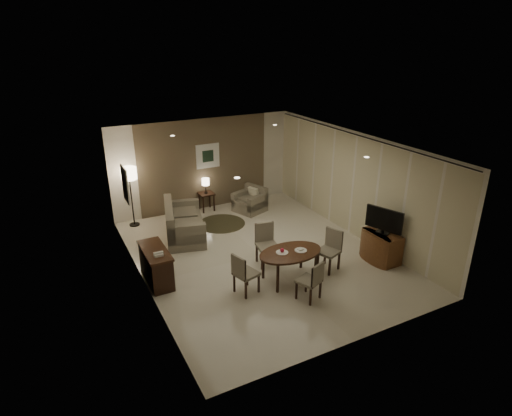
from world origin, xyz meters
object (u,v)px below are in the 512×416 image
chair_left (246,273)px  side_table (207,202)px  chair_right (328,251)px  armchair (250,200)px  tv_cabinet (381,246)px  floor_lamp (131,197)px  dining_table (290,266)px  console_desk (156,266)px  chair_near (309,280)px  sofa (184,221)px  chair_far (267,246)px

chair_left → side_table: 4.59m
chair_right → armchair: size_ratio=1.14×
tv_cabinet → floor_lamp: 6.61m
armchair → floor_lamp: size_ratio=0.49×
dining_table → chair_right: size_ratio=1.53×
armchair → dining_table: bearing=-34.6°
side_table → console_desk: bearing=-126.6°
side_table → chair_near: bearing=-89.0°
sofa → armchair: bearing=-57.2°
floor_lamp → chair_left: bearing=-73.7°
chair_far → chair_right: 1.36m
floor_lamp → dining_table: bearing=-62.1°
chair_near → dining_table: bearing=-115.6°
chair_far → chair_right: bearing=-28.2°
console_desk → dining_table: (2.56, -1.25, -0.04)m
sofa → side_table: bearing=-25.1°
chair_near → side_table: (-0.09, 5.28, -0.15)m
console_desk → side_table: 4.03m
dining_table → floor_lamp: bearing=117.9°
console_desk → tv_cabinet: (4.89, -1.50, -0.03)m
console_desk → tv_cabinet: 5.11m
sofa → chair_near: bearing=-147.5°
chair_near → chair_far: chair_far is taller
sofa → floor_lamp: size_ratio=1.13×
console_desk → floor_lamp: (0.22, 3.15, 0.45)m
chair_near → side_table: size_ratio=1.55×
chair_left → armchair: bearing=-43.1°
chair_left → side_table: size_ratio=1.62×
console_desk → dining_table: bearing=-26.1°
dining_table → chair_right: bearing=-1.9°
chair_left → armchair: chair_left is taller
chair_near → side_table: bearing=-110.4°
tv_cabinet → floor_lamp: size_ratio=0.54×
sofa → floor_lamp: floor_lamp is taller
console_desk → chair_far: size_ratio=1.26×
console_desk → sofa: sofa is taller
tv_cabinet → floor_lamp: bearing=135.1°
chair_left → floor_lamp: bearing=0.7°
floor_lamp → side_table: bearing=2.2°
chair_near → floor_lamp: floor_lamp is taller
dining_table → chair_far: 0.82m
dining_table → armchair: size_ratio=1.75×
tv_cabinet → chair_right: (-1.37, 0.22, 0.11)m
dining_table → chair_left: bearing=-179.6°
armchair → floor_lamp: bearing=-120.4°
chair_right → chair_far: bearing=-147.3°
chair_far → chair_left: bearing=-129.7°
chair_near → chair_far: bearing=-109.3°
chair_right → sofa: size_ratio=0.49×
armchair → side_table: size_ratio=1.49×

